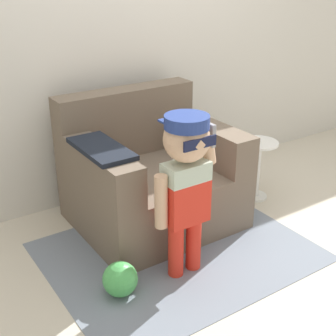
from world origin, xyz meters
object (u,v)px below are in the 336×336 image
(armchair, at_px, (150,177))
(person_child, at_px, (186,173))
(side_table, at_px, (257,164))
(toy_ball, at_px, (120,279))

(armchair, height_order, person_child, person_child)
(side_table, height_order, toy_ball, side_table)
(armchair, distance_m, person_child, 0.76)
(armchair, xyz_separation_m, toy_ball, (-0.59, -0.64, -0.23))
(side_table, bearing_deg, toy_ball, -162.77)
(side_table, distance_m, toy_ball, 1.55)
(armchair, bearing_deg, side_table, -11.87)
(armchair, bearing_deg, toy_ball, -132.94)
(person_child, bearing_deg, armchair, 75.88)
(person_child, bearing_deg, side_table, 24.76)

